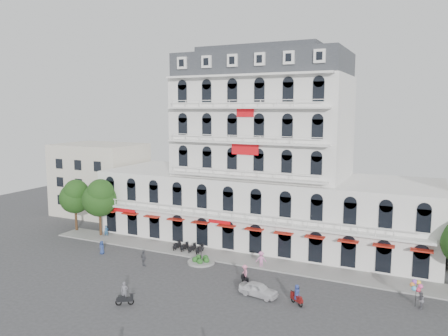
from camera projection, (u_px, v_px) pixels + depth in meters
ground at (199, 286)px, 44.28m from camera, size 120.00×120.00×0.00m
sidewalk at (235, 258)px, 52.33m from camera, size 53.00×4.00×0.16m
main_building at (262, 168)px, 59.05m from camera, size 45.00×15.00×25.80m
flank_building_west at (100, 179)px, 74.11m from camera, size 14.00×10.00×12.00m
traffic_island at (201, 261)px, 50.90m from camera, size 3.20×3.20×1.60m
parked_scooter_row at (188, 252)px, 54.86m from camera, size 4.40×1.80×1.10m
tree_west_outer at (75, 195)px, 63.51m from camera, size 4.50×4.48×7.76m
tree_west_inner at (100, 197)px, 60.89m from camera, size 4.76×4.76×8.25m
parked_car at (258, 289)px, 41.91m from camera, size 4.07×2.12×1.32m
rider_west at (124, 295)px, 39.92m from camera, size 1.49×1.12×2.22m
rider_east at (297, 295)px, 40.01m from camera, size 1.44×1.18×1.94m
rider_center at (245, 274)px, 44.57m from camera, size 1.25×1.36×2.12m
pedestrian_left at (102, 247)px, 54.06m from camera, size 0.87×0.63×1.65m
pedestrian_mid at (144, 258)px, 49.84m from camera, size 1.14×0.81×1.80m
pedestrian_right at (261, 260)px, 49.40m from camera, size 1.38×1.11×1.87m
pedestrian_far at (106, 231)px, 61.16m from camera, size 0.71×0.71×1.65m
balloon_vendor at (419, 294)px, 39.31m from camera, size 1.28×1.22×2.45m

